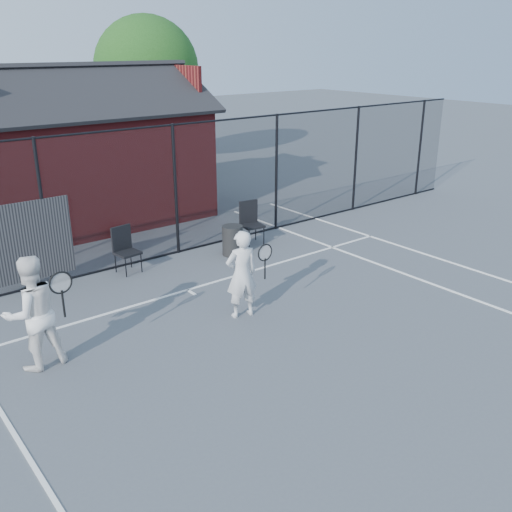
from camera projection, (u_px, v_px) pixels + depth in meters
ground at (286, 349)px, 9.21m from camera, size 80.00×80.00×0.00m
court_lines at (346, 385)px, 8.24m from camera, size 11.02×18.00×0.01m
fence at (123, 202)px, 12.20m from camera, size 22.04×3.00×3.00m
clubhouse at (84, 162)px, 15.55m from camera, size 6.50×4.36×4.19m
tree_right at (147, 69)px, 21.76m from camera, size 3.97×3.97×5.70m
player_front at (242, 274)px, 10.07m from camera, size 0.76×0.59×1.62m
player_back at (32, 313)px, 8.44m from camera, size 0.99×0.74×1.79m
chair_left at (127, 251)px, 12.14m from camera, size 0.53×0.55×0.98m
chair_right at (252, 224)px, 13.89m from camera, size 0.57×0.58×1.03m
waste_bin at (233, 240)px, 13.22m from camera, size 0.55×0.55×0.70m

